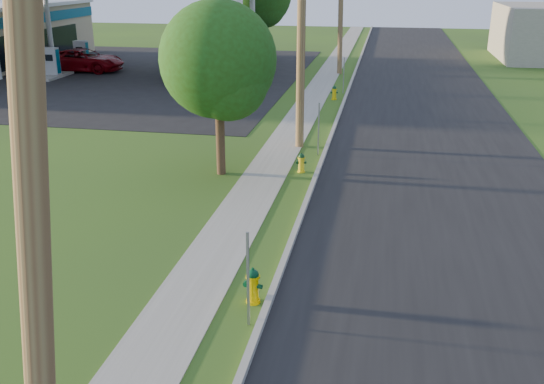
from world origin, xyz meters
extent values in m
cube|color=black|center=(4.50, 10.00, 0.01)|extent=(8.00, 120.00, 0.02)
cube|color=gray|center=(0.50, 10.00, 0.07)|extent=(0.15, 120.00, 0.15)
cube|color=gray|center=(-1.25, 10.00, 0.01)|extent=(1.50, 120.00, 0.03)
cube|color=black|center=(-16.00, 32.00, 0.01)|extent=(26.00, 28.00, 0.02)
cylinder|color=brown|center=(-0.60, -1.00, 4.75)|extent=(1.31, 0.32, 9.48)
cylinder|color=brown|center=(-0.60, 17.00, 4.90)|extent=(0.32, 0.32, 9.80)
cube|color=gray|center=(0.25, 4.20, 1.00)|extent=(0.05, 0.04, 2.00)
cube|color=gray|center=(0.25, 16.00, 1.00)|extent=(0.05, 0.04, 2.00)
cube|color=gray|center=(0.25, 28.20, 1.00)|extent=(0.05, 0.04, 2.00)
cylinder|color=silver|center=(-21.50, 35.30, 2.75)|extent=(0.36, 0.36, 5.50)
cylinder|color=silver|center=(-6.50, 28.70, 2.75)|extent=(0.36, 0.36, 5.50)
cylinder|color=silver|center=(-6.50, 35.30, 2.75)|extent=(0.36, 0.36, 5.50)
cube|color=gray|center=(-18.50, 30.00, 0.09)|extent=(1.20, 3.20, 0.18)
cube|color=#9EA0A3|center=(-18.50, 30.00, 1.05)|extent=(0.90, 0.50, 1.70)
cube|color=#004B69|center=(-18.50, 30.00, 1.05)|extent=(0.94, 0.40, 1.50)
cube|color=black|center=(-18.50, 29.73, 1.30)|extent=(0.50, 0.02, 0.40)
cube|color=gray|center=(-9.50, 30.00, 0.09)|extent=(1.20, 3.20, 0.18)
cube|color=#9EA0A3|center=(-9.50, 30.00, 1.05)|extent=(0.90, 0.50, 1.70)
cube|color=#004B69|center=(-9.50, 30.00, 1.05)|extent=(0.94, 0.40, 1.50)
cube|color=black|center=(-9.50, 29.73, 1.30)|extent=(0.50, 0.02, 0.40)
cube|color=gray|center=(-18.50, 34.00, 0.09)|extent=(1.20, 3.20, 0.18)
cube|color=#9EA0A3|center=(-18.50, 34.00, 1.05)|extent=(0.90, 0.50, 1.70)
cube|color=#004B69|center=(-18.50, 34.00, 1.05)|extent=(0.94, 0.40, 1.50)
cube|color=black|center=(-18.50, 33.73, 1.30)|extent=(0.50, 0.02, 0.40)
cube|color=gray|center=(-9.50, 34.00, 0.09)|extent=(1.20, 3.20, 0.18)
cube|color=#9EA0A3|center=(-9.50, 34.00, 1.05)|extent=(0.90, 0.50, 1.70)
cube|color=#004B69|center=(-9.50, 34.00, 1.05)|extent=(0.94, 0.40, 1.50)
cube|color=black|center=(-9.50, 33.73, 1.30)|extent=(0.50, 0.02, 0.40)
cube|color=#004B69|center=(-21.98, 32.00, 3.30)|extent=(0.06, 22.00, 0.70)
cube|color=black|center=(-21.97, 32.00, 1.40)|extent=(0.06, 16.06, 2.20)
cylinder|color=gray|center=(-4.50, 22.50, 2.50)|extent=(0.24, 0.24, 5.00)
cylinder|color=#392817|center=(-2.75, 13.19, 1.48)|extent=(0.30, 0.30, 2.97)
sphere|color=#204210|center=(-2.75, 13.19, 3.86)|extent=(3.80, 3.80, 3.80)
sphere|color=#204210|center=(-2.35, 12.89, 3.27)|extent=(2.61, 2.61, 2.61)
cylinder|color=#392817|center=(-7.02, 40.24, 1.84)|extent=(0.30, 0.30, 3.68)
sphere|color=#204210|center=(-6.62, 39.94, 4.05)|extent=(3.24, 3.24, 3.24)
cylinder|color=#DEB401|center=(0.15, 5.05, 0.03)|extent=(0.30, 0.30, 0.06)
cylinder|color=#DEB401|center=(0.15, 5.05, 0.32)|extent=(0.24, 0.24, 0.65)
cylinder|color=#DEB401|center=(0.15, 5.05, 0.61)|extent=(0.30, 0.30, 0.04)
sphere|color=#04351A|center=(0.15, 5.05, 0.65)|extent=(0.25, 0.25, 0.25)
cylinder|color=#04351A|center=(0.15, 5.05, 0.78)|extent=(0.05, 0.05, 0.06)
cylinder|color=#04351A|center=(0.12, 4.90, 0.41)|extent=(0.15, 0.16, 0.12)
cylinder|color=#04351A|center=(0.01, 5.09, 0.41)|extent=(0.13, 0.12, 0.10)
cylinder|color=#04351A|center=(0.30, 5.01, 0.41)|extent=(0.13, 0.12, 0.10)
cylinder|color=gold|center=(-0.08, 13.85, 0.03)|extent=(0.26, 0.26, 0.06)
cylinder|color=gold|center=(-0.08, 13.85, 0.28)|extent=(0.21, 0.21, 0.56)
cylinder|color=gold|center=(-0.08, 13.85, 0.52)|extent=(0.26, 0.26, 0.04)
sphere|color=#0D3316|center=(-0.08, 13.85, 0.56)|extent=(0.21, 0.21, 0.21)
cylinder|color=#0D3316|center=(-0.08, 13.85, 0.67)|extent=(0.05, 0.05, 0.06)
cylinder|color=#0D3316|center=(-0.07, 13.72, 0.35)|extent=(0.11, 0.12, 0.10)
cylinder|color=#0D3316|center=(-0.21, 13.84, 0.35)|extent=(0.10, 0.09, 0.08)
cylinder|color=#0D3316|center=(0.05, 13.86, 0.35)|extent=(0.10, 0.09, 0.08)
cylinder|color=yellow|center=(-0.09, 26.40, 0.03)|extent=(0.29, 0.29, 0.06)
cylinder|color=yellow|center=(-0.09, 26.40, 0.31)|extent=(0.23, 0.23, 0.61)
cylinder|color=yellow|center=(-0.09, 26.40, 0.57)|extent=(0.29, 0.29, 0.04)
sphere|color=#0C391B|center=(-0.09, 26.40, 0.61)|extent=(0.24, 0.24, 0.24)
cylinder|color=#0C391B|center=(-0.09, 26.40, 0.74)|extent=(0.05, 0.05, 0.06)
cylinder|color=#0C391B|center=(-0.09, 26.25, 0.39)|extent=(0.11, 0.12, 0.11)
cylinder|color=#0C391B|center=(-0.23, 26.40, 0.39)|extent=(0.10, 0.09, 0.09)
cylinder|color=#0C391B|center=(0.05, 26.39, 0.39)|extent=(0.10, 0.09, 0.09)
imported|color=#6A0309|center=(-17.72, 32.70, 0.76)|extent=(5.50, 2.58, 1.52)
imported|color=#BBBDC2|center=(-9.02, 31.14, 0.83)|extent=(5.24, 3.54, 1.66)
camera|label=1|loc=(2.62, -5.85, 6.61)|focal=40.00mm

